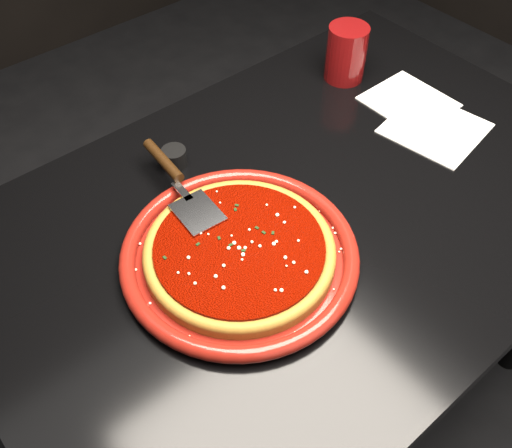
{
  "coord_description": "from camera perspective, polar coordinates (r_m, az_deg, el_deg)",
  "views": [
    {
      "loc": [
        -0.52,
        -0.48,
        1.5
      ],
      "look_at": [
        -0.11,
        0.01,
        0.77
      ],
      "focal_mm": 40.0,
      "sensor_mm": 36.0,
      "label": 1
    }
  ],
  "objects": [
    {
      "name": "floor",
      "position": [
        1.66,
        3.33,
        -16.11
      ],
      "size": [
        4.0,
        4.0,
        0.01
      ],
      "primitive_type": "cube",
      "color": "black",
      "rests_on": "ground"
    },
    {
      "name": "table",
      "position": [
        1.33,
        4.06,
        -9.13
      ],
      "size": [
        1.2,
        0.8,
        0.75
      ],
      "primitive_type": "cube",
      "color": "black",
      "rests_on": "floor"
    },
    {
      "name": "plate",
      "position": [
        0.93,
        -1.65,
        -3.06
      ],
      "size": [
        0.51,
        0.51,
        0.03
      ],
      "primitive_type": "cylinder",
      "rotation": [
        0.0,
        0.0,
        -0.37
      ],
      "color": "maroon",
      "rests_on": "table"
    },
    {
      "name": "pizza_crust",
      "position": [
        0.93,
        -1.66,
        -2.89
      ],
      "size": [
        0.41,
        0.41,
        0.02
      ],
      "primitive_type": "cylinder",
      "rotation": [
        0.0,
        0.0,
        -0.37
      ],
      "color": "brown",
      "rests_on": "plate"
    },
    {
      "name": "pizza_crust_rim",
      "position": [
        0.92,
        -1.67,
        -2.59
      ],
      "size": [
        0.41,
        0.41,
        0.02
      ],
      "primitive_type": "torus",
      "rotation": [
        0.0,
        0.0,
        -0.37
      ],
      "color": "brown",
      "rests_on": "plate"
    },
    {
      "name": "pizza_sauce",
      "position": [
        0.92,
        -1.67,
        -2.38
      ],
      "size": [
        0.36,
        0.36,
        0.01
      ],
      "primitive_type": "cylinder",
      "rotation": [
        0.0,
        0.0,
        -0.37
      ],
      "color": "#740900",
      "rests_on": "plate"
    },
    {
      "name": "parmesan_dusting",
      "position": [
        0.91,
        -1.68,
        -2.07
      ],
      "size": [
        0.27,
        0.27,
        0.01
      ],
      "primitive_type": null,
      "color": "#F1E7BC",
      "rests_on": "plate"
    },
    {
      "name": "basil_flecks",
      "position": [
        0.91,
        -1.68,
        -2.11
      ],
      "size": [
        0.25,
        0.25,
        0.0
      ],
      "primitive_type": null,
      "color": "black",
      "rests_on": "plate"
    },
    {
      "name": "pizza_server",
      "position": [
        1.0,
        -7.61,
        4.09
      ],
      "size": [
        0.1,
        0.29,
        0.02
      ],
      "primitive_type": null,
      "rotation": [
        0.0,
        0.0,
        -0.08
      ],
      "color": "silver",
      "rests_on": "plate"
    },
    {
      "name": "cup",
      "position": [
        1.31,
        9.01,
        16.52
      ],
      "size": [
        0.09,
        0.09,
        0.12
      ],
      "primitive_type": "cylinder",
      "rotation": [
        0.0,
        0.0,
        -0.01
      ],
      "color": "maroon",
      "rests_on": "table"
    },
    {
      "name": "napkin_a",
      "position": [
        1.24,
        17.47,
        9.13
      ],
      "size": [
        0.21,
        0.21,
        0.0
      ],
      "primitive_type": "cube",
      "rotation": [
        0.0,
        0.0,
        0.17
      ],
      "color": "silver",
      "rests_on": "table"
    },
    {
      "name": "napkin_b",
      "position": [
        1.29,
        15.03,
        11.72
      ],
      "size": [
        0.16,
        0.17,
        0.0
      ],
      "primitive_type": "cube",
      "rotation": [
        0.0,
        0.0,
        0.0
      ],
      "color": "silver",
      "rests_on": "table"
    },
    {
      "name": "ramekin",
      "position": [
        1.1,
        -8.17,
        6.62
      ],
      "size": [
        0.06,
        0.06,
        0.04
      ],
      "primitive_type": "cylinder",
      "rotation": [
        0.0,
        0.0,
        -0.31
      ],
      "color": "black",
      "rests_on": "table"
    }
  ]
}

